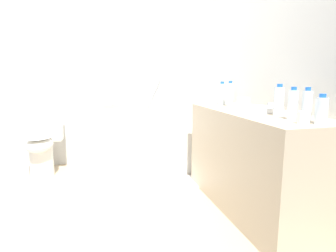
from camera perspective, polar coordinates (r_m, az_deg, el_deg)
name	(u,v)px	position (r m, az deg, el deg)	size (l,w,h in m)	color
ground_plane	(113,202)	(2.72, -10.85, -14.56)	(3.84, 3.84, 0.00)	tan
wall_back_tiled	(102,67)	(3.83, -12.92, 11.29)	(3.24, 0.10, 2.45)	silver
wall_right_mirror	(265,65)	(2.96, 18.65, 11.46)	(0.10, 2.99, 2.45)	silver
bathtub	(153,146)	(3.55, -3.02, -4.02)	(1.62, 0.79, 1.10)	silver
toilet	(42,142)	(3.56, -23.74, -2.97)	(0.41, 0.55, 0.74)	white
vanity_counter	(253,161)	(2.53, 16.52, -6.66)	(0.56, 1.50, 0.83)	tan
sink_basin	(257,109)	(2.43, 17.17, 3.19)	(0.31, 0.31, 0.04)	white
sink_faucet	(277,107)	(2.53, 20.76, 3.49)	(0.12, 0.15, 0.07)	#A2A2A7
water_bottle_0	(279,101)	(2.22, 21.11, 4.64)	(0.07, 0.07, 0.23)	silver
water_bottle_1	(230,94)	(2.79, 12.19, 6.14)	(0.06, 0.06, 0.24)	silver
water_bottle_2	(321,110)	(1.94, 28.13, 2.75)	(0.07, 0.07, 0.18)	silver
water_bottle_3	(307,106)	(2.03, 25.81, 3.68)	(0.06, 0.06, 0.22)	silver
water_bottle_4	(293,105)	(2.07, 23.51, 3.93)	(0.06, 0.06, 0.22)	silver
water_bottle_5	(222,94)	(2.92, 10.66, 6.26)	(0.07, 0.07, 0.23)	silver
drinking_glass_0	(245,103)	(2.64, 15.08, 4.41)	(0.07, 0.07, 0.10)	white
drinking_glass_1	(304,118)	(1.92, 25.33, 1.52)	(0.07, 0.07, 0.08)	white
drinking_glass_2	(241,102)	(2.73, 14.33, 4.57)	(0.08, 0.08, 0.09)	white
bath_mat	(176,183)	(3.09, 1.61, -11.22)	(0.51, 0.36, 0.01)	white
toilet_paper_roll	(25,170)	(3.70, -26.52, -7.83)	(0.11, 0.11, 0.11)	white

